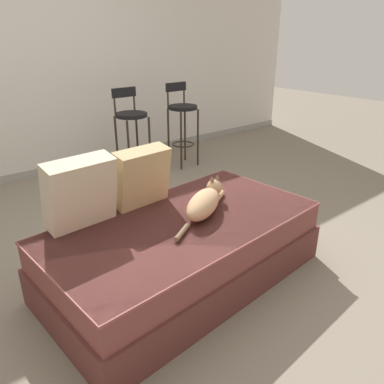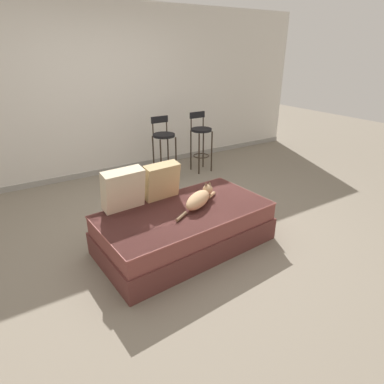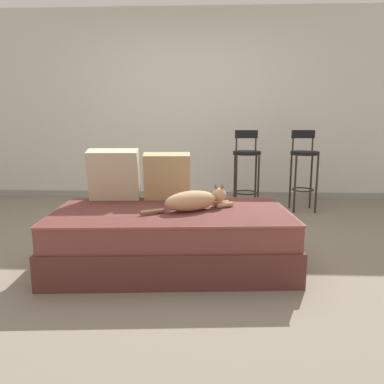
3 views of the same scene
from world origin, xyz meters
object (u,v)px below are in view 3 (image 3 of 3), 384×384
bar_stool_by_doorway (304,162)px  bar_stool_near_window (246,163)px  throw_pillow_corner (114,175)px  cat (195,200)px  couch (172,237)px  throw_pillow_middle (167,176)px

bar_stool_by_doorway → bar_stool_near_window: bearing=-180.0°
throw_pillow_corner → cat: size_ratio=0.63×
couch → bar_stool_near_window: bearing=68.5°
couch → throw_pillow_corner: throw_pillow_corner is taller
throw_pillow_corner → bar_stool_near_window: bearing=50.9°
throw_pillow_corner → throw_pillow_middle: throw_pillow_corner is taller
bar_stool_near_window → bar_stool_by_doorway: bar_stool_by_doorway is taller
bar_stool_near_window → bar_stool_by_doorway: (0.70, 0.00, 0.01)m
throw_pillow_corner → bar_stool_by_doorway: bearing=38.3°
throw_pillow_middle → bar_stool_by_doorway: bearing=45.0°
couch → cat: 0.34m
couch → throw_pillow_middle: (-0.07, 0.37, 0.42)m
couch → cat: size_ratio=2.69×
couch → bar_stool_near_window: 2.05m
throw_pillow_middle → bar_stool_near_window: size_ratio=0.41×
throw_pillow_middle → bar_stool_near_window: bar_stool_near_window is taller
couch → throw_pillow_corner: (-0.51, 0.33, 0.43)m
throw_pillow_corner → throw_pillow_middle: 0.44m
throw_pillow_middle → cat: bearing=-56.0°
bar_stool_near_window → bar_stool_by_doorway: size_ratio=1.00×
couch → cat: cat is taller
bar_stool_by_doorway → throw_pillow_middle: bearing=-135.0°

